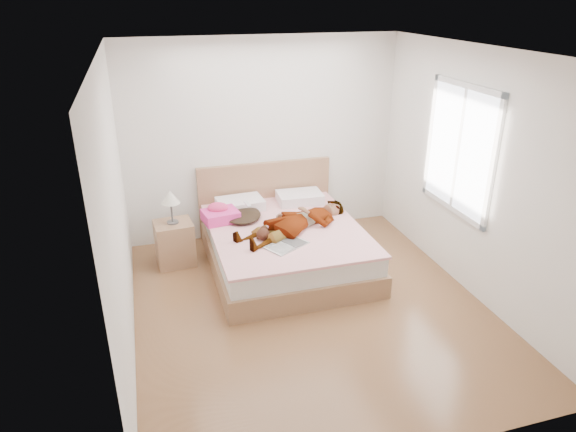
% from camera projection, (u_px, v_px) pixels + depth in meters
% --- Properties ---
extents(ground, '(4.00, 4.00, 0.00)m').
position_uv_depth(ground, '(310.00, 307.00, 5.43)').
color(ground, '#53351A').
rests_on(ground, ground).
extents(woman, '(1.70, 1.24, 0.22)m').
position_uv_depth(woman, '(296.00, 218.00, 6.04)').
color(woman, white).
rests_on(woman, bed).
extents(hair, '(0.52, 0.62, 0.09)m').
position_uv_depth(hair, '(241.00, 214.00, 6.31)').
color(hair, black).
rests_on(hair, bed).
extents(phone, '(0.09, 0.11, 0.05)m').
position_uv_depth(phone, '(247.00, 204.00, 6.22)').
color(phone, silver).
rests_on(phone, bed).
extents(room_shell, '(4.00, 4.00, 4.00)m').
position_uv_depth(room_shell, '(459.00, 150.00, 5.55)').
color(room_shell, white).
rests_on(room_shell, ground).
extents(bed, '(1.80, 2.08, 1.00)m').
position_uv_depth(bed, '(284.00, 242.00, 6.23)').
color(bed, brown).
rests_on(bed, ground).
extents(towel, '(0.46, 0.39, 0.22)m').
position_uv_depth(towel, '(220.00, 214.00, 6.21)').
color(towel, '#EC409E').
rests_on(towel, bed).
extents(magazine, '(0.55, 0.48, 0.03)m').
position_uv_depth(magazine, '(286.00, 245.00, 5.63)').
color(magazine, silver).
rests_on(magazine, bed).
extents(coffee_mug, '(0.13, 0.10, 0.10)m').
position_uv_depth(coffee_mug, '(286.00, 231.00, 5.86)').
color(coffee_mug, white).
rests_on(coffee_mug, bed).
extents(plush_toy, '(0.20, 0.25, 0.13)m').
position_uv_depth(plush_toy, '(263.00, 233.00, 5.77)').
color(plush_toy, black).
rests_on(plush_toy, bed).
extents(nightstand, '(0.47, 0.43, 0.95)m').
position_uv_depth(nightstand, '(174.00, 240.00, 6.20)').
color(nightstand, olive).
rests_on(nightstand, ground).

